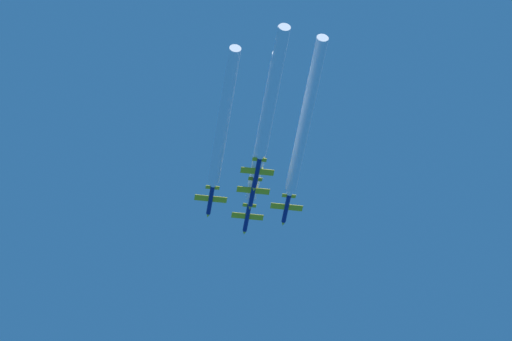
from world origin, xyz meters
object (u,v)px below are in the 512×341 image
at_px(jet_slot, 253,192).
at_px(jet_high_trail, 257,173).
at_px(jet_lead, 247,218).
at_px(jet_left_wingman, 210,201).
at_px(jet_right_wingman, 286,209).

distance_m(jet_slot, jet_high_trail, 7.12).
relative_size(jet_lead, jet_slot, 1.00).
bearing_deg(jet_lead, jet_high_trail, -90.68).
xyz_separation_m(jet_left_wingman, jet_slot, (8.81, -5.59, -1.76)).
height_order(jet_right_wingman, jet_slot, jet_right_wingman).
xyz_separation_m(jet_lead, jet_slot, (-0.16, -11.09, -2.78)).
bearing_deg(jet_right_wingman, jet_left_wingman, -179.02).
distance_m(jet_left_wingman, jet_high_trail, 15.63).
bearing_deg(jet_slot, jet_left_wingman, 147.62).
distance_m(jet_lead, jet_slot, 11.43).
distance_m(jet_left_wingman, jet_slot, 10.58).
height_order(jet_lead, jet_right_wingman, jet_lead).
height_order(jet_lead, jet_left_wingman, jet_lead).
distance_m(jet_lead, jet_left_wingman, 10.57).
relative_size(jet_lead, jet_right_wingman, 1.00).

